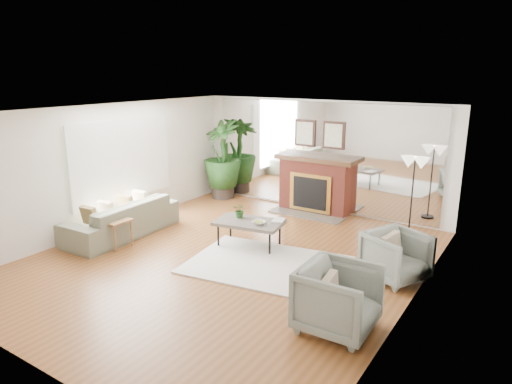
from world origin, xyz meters
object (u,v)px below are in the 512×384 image
Objects in this scene: coffee_table at (249,223)px; potted_ficus at (222,157)px; floor_lamp at (414,169)px; sofa at (122,218)px; armchair_back at (396,256)px; armchair_front at (338,299)px; fireplace at (314,183)px; side_table at (116,224)px.

potted_ficus is at bearing 135.11° from coffee_table.
floor_lamp reaches higher than coffee_table.
sofa is 1.47× the size of floor_lamp.
armchair_front is at bearing -160.62° from armchair_back.
armchair_back reaches higher than coffee_table.
fireplace is 0.87× the size of sofa.
side_table is at bearing -142.55° from floor_lamp.
floor_lamp reaches higher than armchair_back.
sofa is at bearing 125.67° from armchair_back.
floor_lamp is (4.75, -0.42, 0.31)m from potted_ficus.
side_table is 0.27× the size of potted_ficus.
side_table is at bearing -83.64° from potted_ficus.
sofa is 3.33m from potted_ficus.
armchair_back reaches higher than side_table.
sofa is at bearing 79.04° from armchair_front.
fireplace is 3.90× the size of side_table.
sofa is (-2.41, -0.86, -0.10)m from coffee_table.
fireplace is 2.47m from floor_lamp.
armchair_back is (5.05, 0.94, 0.04)m from sofa.
fireplace is 2.49m from potted_ficus.
side_table is at bearing 84.27° from armchair_front.
coffee_table is at bearing 54.22° from armchair_front.
armchair_back is 0.42× the size of potted_ficus.
potted_ficus reaches higher than sofa.
side_table is at bearing -117.58° from fireplace.
potted_ficus reaches higher than coffee_table.
fireplace reaches higher than armchair_back.
side_table is 0.33× the size of floor_lamp.
potted_ficus reaches higher than armchair_front.
fireplace is 1.57× the size of coffee_table.
armchair_front is at bearing -40.16° from potted_ficus.
armchair_back is at bearing -24.61° from potted_ficus.
potted_ficus is at bearing 96.36° from side_table.
armchair_back is 0.52× the size of floor_lamp.
floor_lamp is at bearing 40.20° from coffee_table.
armchair_front is at bearing -60.48° from fireplace.
armchair_front is 6.41m from potted_ficus.
sofa is 5.62m from floor_lamp.
coffee_table is at bearing -44.89° from potted_ficus.
sofa reaches higher than coffee_table.
potted_ficus is 1.23× the size of floor_lamp.
coffee_table is at bearing -90.99° from fireplace.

